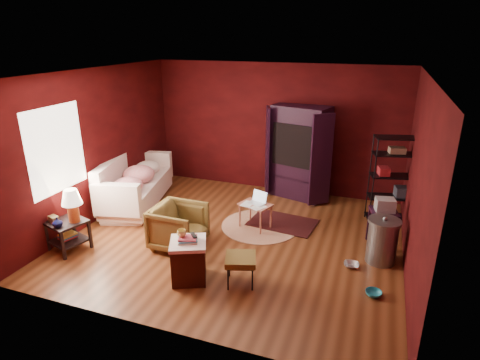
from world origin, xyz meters
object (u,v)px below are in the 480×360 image
at_px(side_table, 70,214).
at_px(hamper, 189,260).
at_px(sofa, 134,186).
at_px(wire_shelving, 394,177).
at_px(laptop_desk, 256,206).
at_px(tv_armoire, 299,151).
at_px(armchair, 179,225).

relative_size(side_table, hamper, 1.49).
height_order(sofa, wire_shelving, wire_shelving).
relative_size(laptop_desk, wire_shelving, 0.41).
distance_m(sofa, wire_shelving, 5.10).
height_order(sofa, tv_armoire, tv_armoire).
distance_m(side_table, hamper, 2.21).
relative_size(armchair, laptop_desk, 1.18).
bearing_deg(hamper, wire_shelving, 47.78).
bearing_deg(tv_armoire, armchair, -100.56).
distance_m(side_table, laptop_desk, 3.14).
xyz_separation_m(armchair, side_table, (-1.60, -0.66, 0.23)).
bearing_deg(armchair, side_table, 113.10).
height_order(armchair, side_table, side_table).
height_order(tv_armoire, wire_shelving, tv_armoire).
bearing_deg(side_table, tv_armoire, 49.72).
relative_size(sofa, wire_shelving, 1.26).
distance_m(sofa, hamper, 3.10).
bearing_deg(armchair, tv_armoire, -24.89).
relative_size(sofa, hamper, 2.94).
height_order(side_table, wire_shelving, wire_shelving).
distance_m(laptop_desk, tv_armoire, 1.91).
height_order(side_table, tv_armoire, tv_armoire).
distance_m(side_table, wire_shelving, 5.66).
relative_size(laptop_desk, tv_armoire, 0.34).
bearing_deg(hamper, laptop_desk, 77.96).
bearing_deg(sofa, armchair, -145.16).
bearing_deg(wire_shelving, sofa, 175.37).
distance_m(armchair, tv_armoire, 3.24).
bearing_deg(laptop_desk, wire_shelving, 45.34).
bearing_deg(armchair, hamper, -143.19).
bearing_deg(side_table, sofa, 92.94).
relative_size(tv_armoire, wire_shelving, 1.19).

